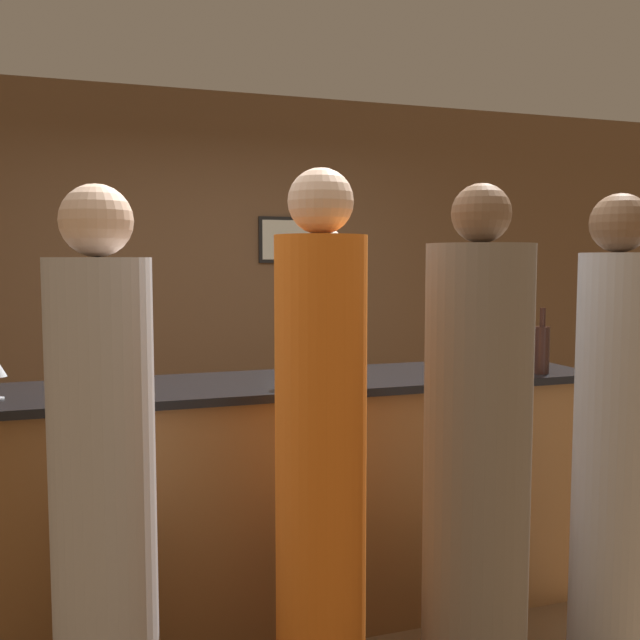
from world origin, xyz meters
name	(u,v)px	position (x,y,z in m)	size (l,w,h in m)	color
ground_plane	(291,616)	(0.00, 0.00, 0.00)	(14.00, 14.00, 0.00)	brown
back_wall	(206,288)	(0.00, 2.19, 1.40)	(8.00, 0.08, 2.80)	brown
bar_counter	(290,499)	(0.00, 0.00, 0.54)	(2.82, 0.62, 1.08)	brown
bartender	(326,399)	(0.43, 0.78, 0.82)	(0.38, 0.38, 1.78)	gray
guest_0	(104,494)	(-0.81, -0.66, 0.86)	(0.33, 0.33, 1.84)	#B2B2B7
guest_1	(321,465)	(-0.09, -0.70, 0.90)	(0.31, 0.31, 1.91)	orange
guest_2	(612,444)	(1.10, -0.74, 0.89)	(0.29, 0.29, 1.86)	#B2B2B7
guest_3	(476,468)	(0.46, -0.79, 0.86)	(0.38, 0.38, 1.87)	gray
wine_bottle_0	(542,348)	(1.15, -0.20, 1.20)	(0.07, 0.07, 0.30)	black
wine_bottle_1	(316,347)	(0.18, 0.19, 1.19)	(0.08, 0.08, 0.30)	black
ice_bucket	(465,348)	(0.94, 0.12, 1.17)	(0.20, 0.20, 0.18)	silver
wine_glass_0	(447,354)	(0.63, -0.27, 1.20)	(0.08, 0.08, 0.16)	silver
wine_glass_1	(288,357)	(-0.06, -0.19, 1.21)	(0.07, 0.07, 0.16)	silver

